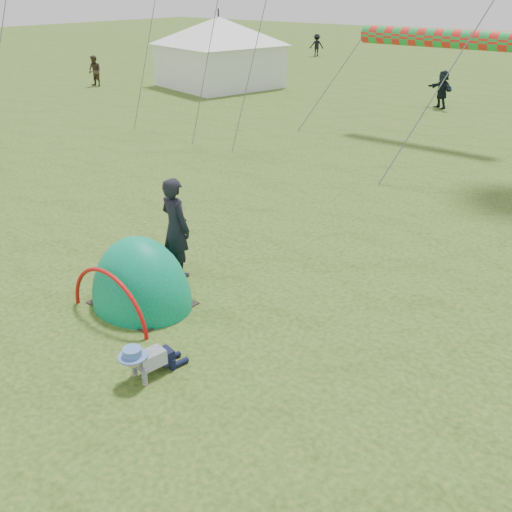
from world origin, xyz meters
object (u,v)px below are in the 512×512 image
Objects in this scene: popup_tent at (143,303)px; event_marquee at (219,50)px; crawling_toddler at (147,359)px; standing_adult at (176,228)px.

event_marquee reaches higher than popup_tent.
standing_adult reaches higher than crawling_toddler.
popup_tent is at bearing -38.56° from event_marquee.
event_marquee reaches higher than crawling_toddler.
popup_tent is 0.45× the size of event_marquee.
standing_adult is 22.61m from event_marquee.
crawling_toddler is 25.87m from event_marquee.
standing_adult is (-2.00, 2.55, 0.69)m from crawling_toddler.
crawling_toddler is 0.30× the size of popup_tent.
popup_tent is at bearing 112.38° from standing_adult.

